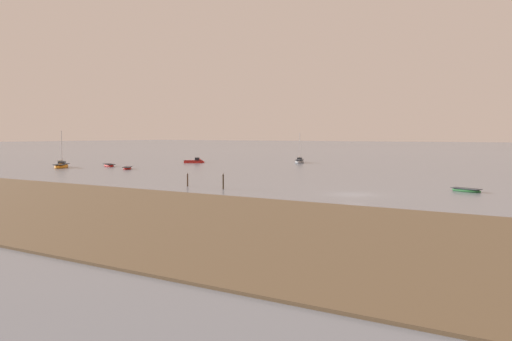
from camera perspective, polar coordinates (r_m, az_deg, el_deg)
The scene contains 10 objects.
ground_plane at distance 55.45m, azimuth 10.56°, elevation -2.61°, with size 800.00×800.00×0.00m, color gray.
mudflat_shore at distance 41.12m, azimuth -11.13°, elevation -4.79°, with size 325.97×25.83×0.16m, color brown.
sailboat_moored_0 at distance 105.12m, azimuth -20.53°, elevation 0.47°, with size 5.69×6.34×7.31m.
rowboat_moored_0 at distance 106.15m, azimuth -15.80°, elevation 0.54°, with size 4.66×3.45×0.70m.
rowboat_moored_2 at distance 97.06m, azimuth -13.91°, elevation 0.25°, with size 3.47×3.95×0.62m.
sailboat_moored_1 at distance 116.03m, azimuth 4.80°, elevation 1.01°, with size 4.33×6.44×6.95m.
rowboat_moored_3 at distance 61.71m, azimuth 22.04°, elevation -2.03°, with size 3.62×2.29×0.54m.
motorboat_moored_0 at distance 115.87m, azimuth -6.56°, elevation 0.97°, with size 4.69×3.85×1.74m.
mooring_post_near at distance 63.71m, azimuth -7.51°, elevation -1.03°, with size 0.22×0.22×1.80m.
mooring_post_right at distance 59.95m, azimuth -3.61°, elevation -1.23°, with size 0.22×0.22×2.01m.
Camera 1 is at (20.36, -51.19, 6.30)m, focal length 36.52 mm.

